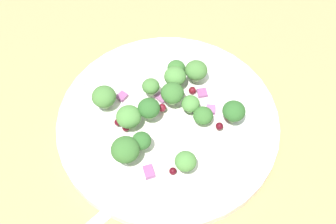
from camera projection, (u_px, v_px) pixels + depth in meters
ground_plane at (182, 133)px, 51.15cm from camera, size 180.00×180.00×2.00cm
plate at (168, 121)px, 49.82cm from camera, size 24.20×24.20×1.70cm
dressing_pool at (168, 119)px, 49.45cm from camera, size 14.03×14.03×0.20cm
broccoli_floret_0 at (172, 93)px, 48.73cm from camera, size 2.52×2.52×2.55cm
broccoli_floret_1 at (129, 117)px, 47.52cm from camera, size 2.65×2.65×2.68cm
broccoli_floret_2 at (186, 162)px, 44.69cm from camera, size 2.18×2.18×2.21cm
broccoli_floret_3 at (151, 86)px, 49.60cm from camera, size 1.92×1.92×1.95cm
broccoli_floret_4 at (176, 68)px, 51.78cm from camera, size 2.07×2.07×2.10cm
broccoli_floret_5 at (104, 97)px, 48.88cm from camera, size 2.64×2.64×2.67cm
broccoli_floret_6 at (191, 104)px, 48.75cm from camera, size 2.00×2.00×2.02cm
broccoli_floret_7 at (140, 139)px, 46.09cm from camera, size 1.99×1.99×2.02cm
broccoli_floret_8 at (203, 116)px, 48.17cm from camera, size 2.13×2.13×2.15cm
broccoli_floret_9 at (125, 150)px, 45.02cm from camera, size 2.89×2.89×2.93cm
broccoli_floret_10 at (175, 77)px, 50.33cm from camera, size 2.43×2.43×2.46cm
broccoli_floret_11 at (149, 108)px, 47.76cm from camera, size 2.37×2.37×2.40cm
broccoli_floret_12 at (234, 111)px, 47.94cm from camera, size 2.46×2.46×2.49cm
broccoli_floret_13 at (196, 71)px, 50.79cm from camera, size 2.53×2.53×2.56cm
cranberry_0 at (229, 117)px, 49.19cm from camera, size 0.93×0.93×0.93cm
cranberry_1 at (126, 128)px, 48.01cm from camera, size 0.74×0.74×0.74cm
cranberry_2 at (219, 126)px, 48.09cm from camera, size 0.81×0.81×0.81cm
cranberry_3 at (118, 122)px, 48.30cm from camera, size 0.77×0.77×0.77cm
cranberry_4 at (173, 171)px, 45.55cm from camera, size 0.77×0.77×0.77cm
cranberry_5 at (162, 108)px, 49.16cm from camera, size 0.88×0.88×0.88cm
cranberry_6 at (192, 90)px, 50.97cm from camera, size 0.84×0.84×0.84cm
onion_bit_0 at (149, 172)px, 45.75cm from camera, size 1.64×1.41×0.49cm
onion_bit_1 at (202, 93)px, 51.08cm from camera, size 1.46×1.45×0.44cm
onion_bit_2 at (211, 110)px, 49.76cm from camera, size 1.44×1.44×0.48cm
onion_bit_3 at (122, 96)px, 50.64cm from camera, size 1.18×1.27×0.42cm
onion_bit_4 at (161, 97)px, 50.55cm from camera, size 1.43×0.94×0.32cm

